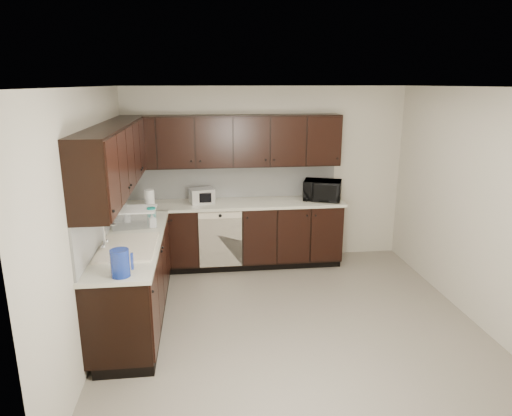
# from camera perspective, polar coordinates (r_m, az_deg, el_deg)

# --- Properties ---
(floor) EXTENTS (4.00, 4.00, 0.00)m
(floor) POSITION_cam_1_polar(r_m,az_deg,el_deg) (5.17, 4.41, -14.04)
(floor) COLOR gray
(floor) RESTS_ON ground
(ceiling) EXTENTS (4.00, 4.00, 0.00)m
(ceiling) POSITION_cam_1_polar(r_m,az_deg,el_deg) (4.51, 5.08, 14.85)
(ceiling) COLOR white
(ceiling) RESTS_ON wall_back
(wall_back) EXTENTS (4.00, 0.02, 2.50)m
(wall_back) POSITION_cam_1_polar(r_m,az_deg,el_deg) (6.61, 1.28, 4.13)
(wall_back) COLOR #BBB3A0
(wall_back) RESTS_ON floor
(wall_left) EXTENTS (0.02, 4.00, 2.50)m
(wall_left) POSITION_cam_1_polar(r_m,az_deg,el_deg) (4.72, -19.80, -1.36)
(wall_left) COLOR #BBB3A0
(wall_left) RESTS_ON floor
(wall_right) EXTENTS (0.02, 4.00, 2.50)m
(wall_right) POSITION_cam_1_polar(r_m,az_deg,el_deg) (5.45, 25.81, 0.14)
(wall_right) COLOR #BBB3A0
(wall_right) RESTS_ON floor
(wall_front) EXTENTS (4.00, 0.02, 2.50)m
(wall_front) POSITION_cam_1_polar(r_m,az_deg,el_deg) (2.89, 12.75, -11.49)
(wall_front) COLOR #BBB3A0
(wall_front) RESTS_ON floor
(lower_cabinets) EXTENTS (3.00, 2.80, 0.90)m
(lower_cabinets) POSITION_cam_1_polar(r_m,az_deg,el_deg) (5.92, -7.28, -5.78)
(lower_cabinets) COLOR black
(lower_cabinets) RESTS_ON floor
(countertop) EXTENTS (3.03, 2.83, 0.04)m
(countertop) POSITION_cam_1_polar(r_m,az_deg,el_deg) (5.75, -7.47, -1.08)
(countertop) COLOR beige
(countertop) RESTS_ON lower_cabinets
(backsplash) EXTENTS (3.00, 2.80, 0.48)m
(backsplash) POSITION_cam_1_polar(r_m,az_deg,el_deg) (5.90, -9.58, 1.86)
(backsplash) COLOR silver
(backsplash) RESTS_ON countertop
(upper_cabinets) EXTENTS (3.00, 2.80, 0.70)m
(upper_cabinets) POSITION_cam_1_polar(r_m,az_deg,el_deg) (5.67, -8.72, 7.43)
(upper_cabinets) COLOR black
(upper_cabinets) RESTS_ON wall_back
(dishwasher) EXTENTS (0.58, 0.04, 0.78)m
(dishwasher) POSITION_cam_1_polar(r_m,az_deg,el_deg) (6.16, -4.45, -3.53)
(dishwasher) COLOR beige
(dishwasher) RESTS_ON lower_cabinets
(sink) EXTENTS (0.54, 0.82, 0.42)m
(sink) POSITION_cam_1_polar(r_m,az_deg,el_deg) (4.76, -15.68, -5.56)
(sink) COLOR beige
(sink) RESTS_ON countertop
(microwave) EXTENTS (0.60, 0.50, 0.28)m
(microwave) POSITION_cam_1_polar(r_m,az_deg,el_deg) (6.47, 8.29, 2.21)
(microwave) COLOR black
(microwave) RESTS_ON countertop
(soap_bottle_a) EXTENTS (0.10, 0.10, 0.17)m
(soap_bottle_a) POSITION_cam_1_polar(r_m,az_deg,el_deg) (5.34, -12.85, -1.47)
(soap_bottle_a) COLOR gray
(soap_bottle_a) RESTS_ON countertop
(soap_bottle_b) EXTENTS (0.11, 0.11, 0.23)m
(soap_bottle_b) POSITION_cam_1_polar(r_m,az_deg,el_deg) (5.58, -15.85, -0.63)
(soap_bottle_b) COLOR gray
(soap_bottle_b) RESTS_ON countertop
(toaster_oven) EXTENTS (0.37, 0.31, 0.20)m
(toaster_oven) POSITION_cam_1_polar(r_m,az_deg,el_deg) (6.31, -6.79, 1.53)
(toaster_oven) COLOR silver
(toaster_oven) RESTS_ON countertop
(storage_bin) EXTENTS (0.54, 0.43, 0.19)m
(storage_bin) POSITION_cam_1_polar(r_m,az_deg,el_deg) (5.46, -15.00, -1.13)
(storage_bin) COLOR silver
(storage_bin) RESTS_ON countertop
(blue_pitcher) EXTENTS (0.21, 0.21, 0.24)m
(blue_pitcher) POSITION_cam_1_polar(r_m,az_deg,el_deg) (4.06, -16.62, -6.62)
(blue_pitcher) COLOR #102C9A
(blue_pitcher) RESTS_ON countertop
(teal_tumbler) EXTENTS (0.10, 0.10, 0.21)m
(teal_tumbler) POSITION_cam_1_polar(r_m,az_deg,el_deg) (5.39, -12.92, -1.06)
(teal_tumbler) COLOR #0B7F74
(teal_tumbler) RESTS_ON countertop
(paper_towel_roll) EXTENTS (0.13, 0.13, 0.28)m
(paper_towel_roll) POSITION_cam_1_polar(r_m,az_deg,el_deg) (5.98, -13.17, 0.89)
(paper_towel_roll) COLOR silver
(paper_towel_roll) RESTS_ON countertop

